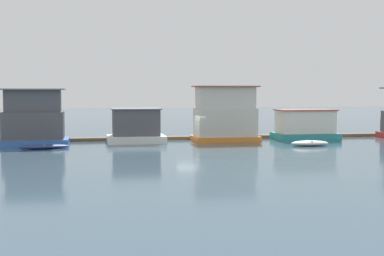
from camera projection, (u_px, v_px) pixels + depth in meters
ground_plane at (190, 142)px, 51.03m from camera, size 200.00×200.00×0.00m
dock_walkway at (185, 138)px, 53.97m from camera, size 59.60×1.41×0.30m
houseboat_blue at (34, 119)px, 48.54m from camera, size 6.20×4.02×5.08m
houseboat_white at (136, 127)px, 50.40m from camera, size 5.42×3.91×3.24m
houseboat_orange at (225, 115)px, 52.06m from camera, size 6.30×3.82×5.36m
houseboat_teal at (305, 125)px, 53.27m from camera, size 6.14×3.65×3.03m
dinghy_navy at (44, 147)px, 44.98m from camera, size 4.31×1.82×0.38m
dinghy_white at (310, 143)px, 47.38m from camera, size 3.46×1.64×0.48m
mooring_post_far_left at (246, 129)px, 54.11m from camera, size 0.31×0.31×2.01m
mooring_post_near_left at (381, 128)px, 56.89m from camera, size 0.22×0.22×1.91m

